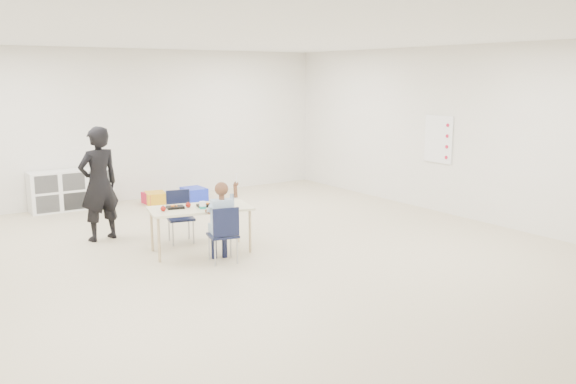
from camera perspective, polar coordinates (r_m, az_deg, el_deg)
room at (r=7.66m, az=-2.97°, el=3.97°), size 9.00×9.02×2.80m
table at (r=8.18m, az=-8.17°, el=-3.47°), size 1.43×0.93×0.61m
chair_near at (r=7.69m, az=-6.12°, el=-3.92°), size 0.41×0.40×0.73m
chair_far at (r=8.66m, az=-10.01°, el=-2.34°), size 0.41×0.40×0.73m
child at (r=7.64m, az=-6.15°, el=-2.41°), size 0.58×0.58×1.14m
lunch_tray_near at (r=8.16m, az=-7.72°, el=-1.25°), size 0.25×0.20×0.03m
lunch_tray_far at (r=8.10m, az=-10.50°, el=-1.41°), size 0.25×0.20×0.03m
milk_carton at (r=7.99m, az=-7.99°, el=-1.26°), size 0.08×0.08×0.10m
bread_roll at (r=8.10m, az=-6.25°, el=-1.16°), size 0.09×0.09×0.07m
apple_near at (r=8.12m, az=-9.32°, el=-1.20°), size 0.07×0.07×0.07m
apple_far at (r=7.95m, az=-11.60°, el=-1.53°), size 0.07×0.07×0.07m
cubby_shelf at (r=11.30m, az=-19.62°, el=0.20°), size 1.40×0.40×0.70m
rules_poster at (r=10.69m, az=13.90°, el=4.82°), size 0.02×0.60×0.80m
adult at (r=8.99m, az=-17.28°, el=0.73°), size 0.66×0.50×1.62m
bin_red at (r=11.44m, az=-12.45°, el=-0.56°), size 0.34×0.43×0.20m
bin_yellow at (r=11.42m, az=-12.30°, el=-0.55°), size 0.43×0.50×0.21m
bin_blue at (r=11.62m, az=-8.78°, el=-0.17°), size 0.38×0.48×0.23m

